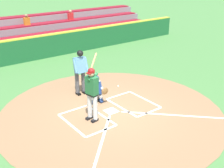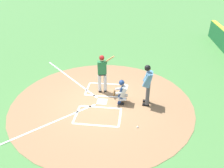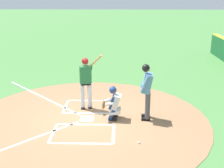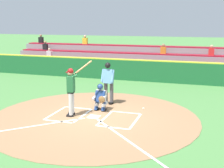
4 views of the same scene
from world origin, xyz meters
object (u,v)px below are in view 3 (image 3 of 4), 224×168
(batter, at_px, (86,80))
(plate_umpire, at_px, (147,88))
(catcher, at_px, (113,102))
(baseball, at_px, (139,143))

(batter, height_order, plate_umpire, batter)
(catcher, relative_size, baseball, 15.27)
(batter, relative_size, plate_umpire, 1.14)
(catcher, distance_m, plate_umpire, 1.18)
(plate_umpire, bearing_deg, baseball, 168.65)
(batter, xyz_separation_m, catcher, (-0.83, -0.97, -0.51))
(batter, distance_m, plate_umpire, 2.20)
(baseball, bearing_deg, batter, 34.97)
(catcher, height_order, plate_umpire, plate_umpire)
(catcher, distance_m, baseball, 1.87)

